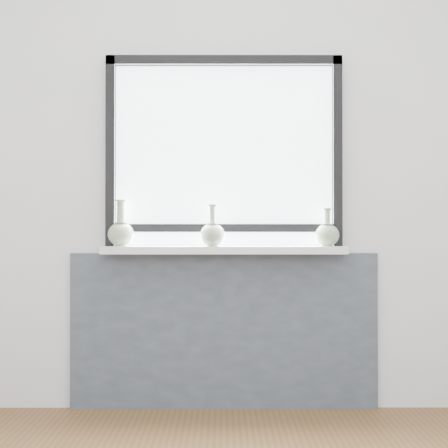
{
  "coord_description": "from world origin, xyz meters",
  "views": [
    {
      "loc": [
        -0.0,
        -1.68,
        0.99
      ],
      "look_at": [
        0.0,
        1.55,
        1.02
      ],
      "focal_mm": 50.0,
      "sensor_mm": 36.0,
      "label": 1
    }
  ],
  "objects_px": {
    "vase_c": "(327,234)",
    "vase_b": "(212,233)",
    "windowsill": "(224,250)",
    "vase_a": "(121,232)"
  },
  "relations": [
    {
      "from": "windowsill",
      "to": "vase_a",
      "type": "bearing_deg",
      "value": -179.81
    },
    {
      "from": "vase_c",
      "to": "vase_b",
      "type": "bearing_deg",
      "value": -178.87
    },
    {
      "from": "windowsill",
      "to": "vase_a",
      "type": "xyz_separation_m",
      "value": [
        -0.56,
        -0.0,
        0.1
      ]
    },
    {
      "from": "windowsill",
      "to": "vase_a",
      "type": "height_order",
      "value": "vase_a"
    },
    {
      "from": "vase_c",
      "to": "vase_a",
      "type": "bearing_deg",
      "value": 179.87
    },
    {
      "from": "vase_a",
      "to": "vase_b",
      "type": "distance_m",
      "value": 0.5
    },
    {
      "from": "vase_a",
      "to": "vase_c",
      "type": "height_order",
      "value": "vase_a"
    },
    {
      "from": "vase_b",
      "to": "windowsill",
      "type": "bearing_deg",
      "value": 14.79
    },
    {
      "from": "vase_a",
      "to": "windowsill",
      "type": "bearing_deg",
      "value": 0.19
    },
    {
      "from": "vase_b",
      "to": "vase_c",
      "type": "relative_size",
      "value": 1.09
    }
  ]
}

